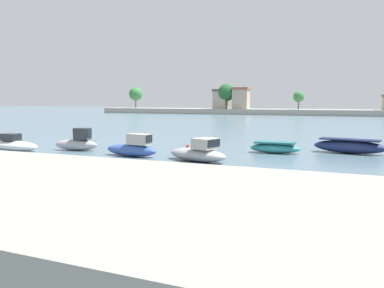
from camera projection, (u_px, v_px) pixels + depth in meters
moored_boat_1 at (14, 145)px, 31.63m from camera, size 5.14×1.87×1.39m
moored_boat_2 at (78, 143)px, 31.80m from camera, size 3.86×1.70×1.85m
moored_boat_3 at (133, 148)px, 28.49m from camera, size 4.46×1.75×1.67m
moored_boat_4 at (199, 153)px, 26.16m from camera, size 4.97×3.14×1.59m
moored_boat_5 at (275, 148)px, 30.25m from camera, size 3.90×1.61×0.88m
moored_boat_6 at (349, 146)px, 30.09m from camera, size 5.60×2.48×1.12m
mooring_buoy_1 at (188, 146)px, 33.78m from camera, size 0.28×0.28×0.28m
mooring_buoy_3 at (9, 146)px, 33.91m from camera, size 0.29×0.29×0.29m
distant_shoreline at (295, 107)px, 110.58m from camera, size 119.25×9.74×9.08m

